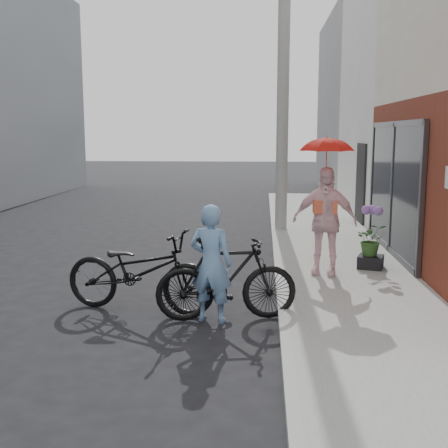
# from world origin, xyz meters

# --- Properties ---
(ground) EXTENTS (80.00, 80.00, 0.00)m
(ground) POSITION_xyz_m (0.00, 0.00, 0.00)
(ground) COLOR black
(ground) RESTS_ON ground
(sidewalk) EXTENTS (2.20, 24.00, 0.12)m
(sidewalk) POSITION_xyz_m (2.10, 2.00, 0.06)
(sidewalk) COLOR gray
(sidewalk) RESTS_ON ground
(curb) EXTENTS (0.12, 24.00, 0.12)m
(curb) POSITION_xyz_m (0.94, 2.00, 0.06)
(curb) COLOR #9E9E99
(curb) RESTS_ON ground
(east_building_far) EXTENTS (8.00, 8.00, 7.00)m
(east_building_far) POSITION_xyz_m (7.20, 16.00, 3.50)
(east_building_far) COLOR gray
(east_building_far) RESTS_ON ground
(utility_pole) EXTENTS (0.28, 0.28, 7.00)m
(utility_pole) POSITION_xyz_m (1.10, 6.00, 3.50)
(utility_pole) COLOR #9E9E99
(utility_pole) RESTS_ON ground
(officer) EXTENTS (0.63, 0.50, 1.53)m
(officer) POSITION_xyz_m (0.01, -0.48, 0.77)
(officer) COLOR #6B92BF
(officer) RESTS_ON ground
(bike_left) EXTENTS (2.24, 1.16, 1.12)m
(bike_left) POSITION_xyz_m (-1.00, -0.13, 0.56)
(bike_left) COLOR black
(bike_left) RESTS_ON ground
(bike_right) EXTENTS (1.90, 0.84, 1.10)m
(bike_right) POSITION_xyz_m (0.21, -0.41, 0.55)
(bike_right) COLOR black
(bike_right) RESTS_ON ground
(kimono_woman) EXTENTS (1.10, 0.66, 1.76)m
(kimono_woman) POSITION_xyz_m (1.67, 1.65, 1.00)
(kimono_woman) COLOR #FFD5DC
(kimono_woman) RESTS_ON sidewalk
(parasol) EXTENTS (0.85, 0.85, 0.75)m
(parasol) POSITION_xyz_m (1.67, 1.65, 2.25)
(parasol) COLOR red
(parasol) RESTS_ON kimono_woman
(planter) EXTENTS (0.51, 0.51, 0.21)m
(planter) POSITION_xyz_m (2.52, 2.11, 0.23)
(planter) COLOR black
(planter) RESTS_ON sidewalk
(potted_plant) EXTENTS (0.50, 0.44, 0.56)m
(potted_plant) POSITION_xyz_m (2.52, 2.11, 0.61)
(potted_plant) COLOR #315A24
(potted_plant) RESTS_ON planter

